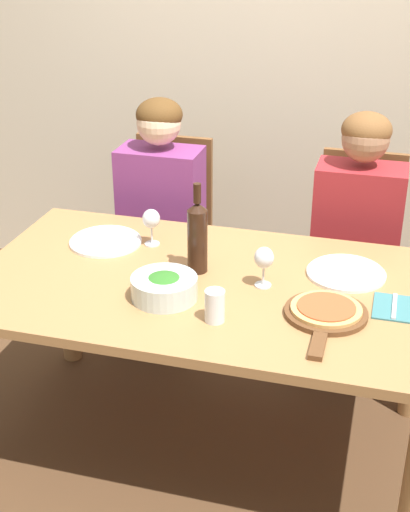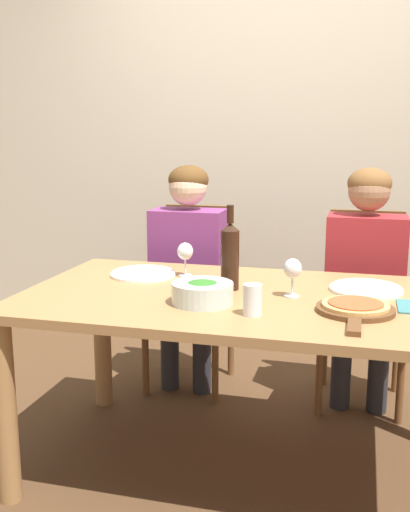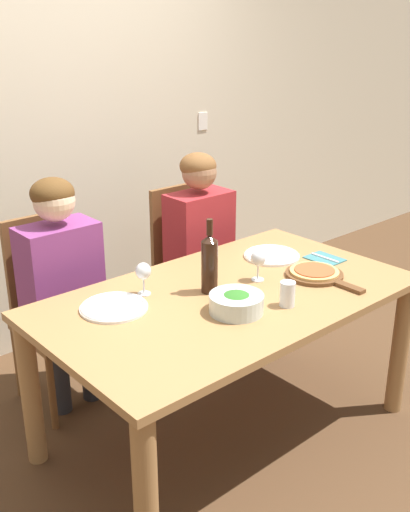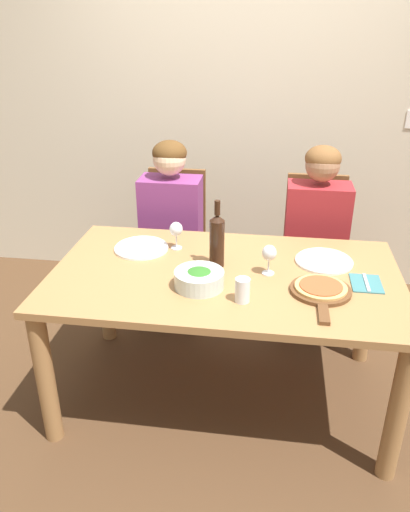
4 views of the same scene
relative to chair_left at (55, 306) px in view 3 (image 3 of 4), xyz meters
name	(u,v)px [view 3 (image 3 of 4)]	position (x,y,z in m)	size (l,w,h in m)	color
ground_plane	(226,432)	(0.43, -0.86, -0.51)	(40.00, 40.00, 0.00)	#4C331E
back_wall	(58,122)	(0.43, 0.60, 0.84)	(10.00, 0.06, 2.70)	beige
dining_table	(228,317)	(0.43, -0.86, 0.12)	(1.69, 0.98, 0.75)	#9E7042
chair_left	(55,306)	(0.00, 0.00, 0.00)	(0.42, 0.42, 0.98)	brown
chair_right	(189,264)	(0.91, 0.00, 0.00)	(0.42, 0.42, 0.98)	brown
person_woman	(62,275)	(0.00, -0.12, 0.22)	(0.47, 0.51, 1.21)	#28282D
person_man	(201,235)	(0.91, -0.12, 0.22)	(0.47, 0.51, 1.21)	#28282D
wine_bottle	(210,262)	(0.38, -0.79, 0.38)	(0.07, 0.07, 0.34)	black
broccoli_bowl	(236,303)	(0.32, -1.01, 0.28)	(0.23, 0.23, 0.09)	silver
dinner_plate_left	(114,307)	(-0.05, -0.65, 0.25)	(0.29, 0.29, 0.02)	white
dinner_plate_right	(272,255)	(0.91, -0.67, 0.25)	(0.29, 0.29, 0.02)	white
pizza_on_board	(316,274)	(0.87, -0.99, 0.25)	(0.28, 0.42, 0.04)	brown
wine_glass_left	(143,273)	(0.14, -0.62, 0.34)	(0.07, 0.07, 0.15)	silver
wine_glass_right	(258,260)	(0.63, -0.84, 0.34)	(0.07, 0.07, 0.15)	silver
water_tumbler	(287,294)	(0.53, -1.11, 0.29)	(0.07, 0.07, 0.11)	silver
fork_on_napkin	(325,259)	(1.09, -0.88, 0.24)	(0.14, 0.18, 0.01)	#387075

